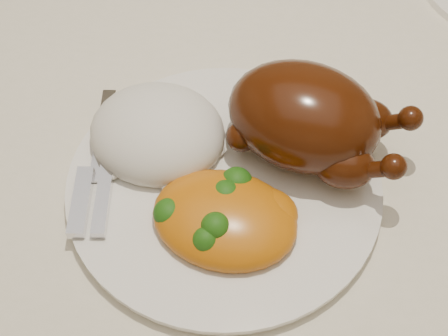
# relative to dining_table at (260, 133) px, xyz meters

# --- Properties ---
(dining_table) EXTENTS (1.60, 0.90, 0.76)m
(dining_table) POSITION_rel_dining_table_xyz_m (0.00, 0.00, 0.00)
(dining_table) COLOR brown
(dining_table) RESTS_ON floor
(tablecloth) EXTENTS (1.73, 1.03, 0.18)m
(tablecloth) POSITION_rel_dining_table_xyz_m (0.00, 0.00, 0.07)
(tablecloth) COLOR silver
(tablecloth) RESTS_ON dining_table
(dinner_plate) EXTENTS (0.36, 0.36, 0.01)m
(dinner_plate) POSITION_rel_dining_table_xyz_m (-0.02, -0.15, 0.11)
(dinner_plate) COLOR white
(dinner_plate) RESTS_ON tablecloth
(roast_chicken) EXTENTS (0.18, 0.14, 0.09)m
(roast_chicken) POSITION_rel_dining_table_xyz_m (0.04, -0.11, 0.16)
(roast_chicken) COLOR #3F1706
(roast_chicken) RESTS_ON dinner_plate
(rice_mound) EXTENTS (0.14, 0.13, 0.07)m
(rice_mound) POSITION_rel_dining_table_xyz_m (-0.09, -0.12, 0.13)
(rice_mound) COLOR white
(rice_mound) RESTS_ON dinner_plate
(mac_and_cheese) EXTENTS (0.14, 0.11, 0.05)m
(mac_and_cheese) POSITION_rel_dining_table_xyz_m (-0.02, -0.20, 0.12)
(mac_and_cheese) COLOR orange
(mac_and_cheese) RESTS_ON dinner_plate
(cutlery) EXTENTS (0.04, 0.17, 0.01)m
(cutlery) POSITION_rel_dining_table_xyz_m (-0.13, -0.17, 0.12)
(cutlery) COLOR silver
(cutlery) RESTS_ON dinner_plate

